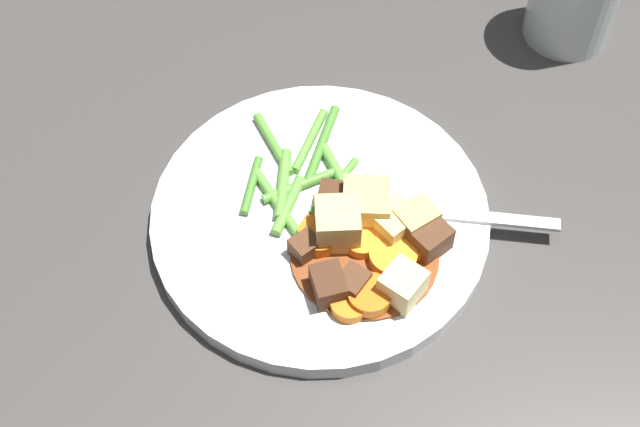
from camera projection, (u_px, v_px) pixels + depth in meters
name	position (u px, v px, depth m)	size (l,w,h in m)	color
ground_plane	(320.00, 225.00, 0.73)	(3.00, 3.00, 0.00)	#423F3D
dinner_plate	(320.00, 219.00, 0.72)	(0.26, 0.26, 0.02)	white
stew_sauce	(365.00, 254.00, 0.69)	(0.11, 0.11, 0.00)	brown
carrot_slice_0	(393.00, 257.00, 0.69)	(0.04, 0.04, 0.01)	orange
carrot_slice_1	(362.00, 241.00, 0.69)	(0.03, 0.03, 0.01)	orange
carrot_slice_2	(408.00, 244.00, 0.69)	(0.03, 0.03, 0.01)	orange
carrot_slice_3	(370.00, 296.00, 0.67)	(0.03, 0.03, 0.01)	orange
carrot_slice_4	(319.00, 237.00, 0.69)	(0.03, 0.03, 0.01)	orange
carrot_slice_5	(350.00, 304.00, 0.67)	(0.03, 0.03, 0.01)	orange
potato_chunk_0	(394.00, 223.00, 0.69)	(0.03, 0.03, 0.02)	#E5CC7A
potato_chunk_1	(366.00, 205.00, 0.70)	(0.03, 0.03, 0.03)	#DBBC6B
potato_chunk_2	(343.00, 222.00, 0.69)	(0.03, 0.03, 0.04)	#E5CC7A
potato_chunk_3	(416.00, 221.00, 0.69)	(0.03, 0.02, 0.03)	#DBBC6B
potato_chunk_4	(402.00, 286.00, 0.66)	(0.03, 0.03, 0.03)	#EAD68C
meat_chunk_0	(428.00, 237.00, 0.69)	(0.03, 0.03, 0.02)	#56331E
meat_chunk_1	(353.00, 283.00, 0.67)	(0.02, 0.02, 0.02)	#56331E
meat_chunk_2	(305.00, 247.00, 0.69)	(0.02, 0.02, 0.02)	#56331E
meat_chunk_3	(333.00, 201.00, 0.71)	(0.03, 0.02, 0.02)	#4C2B19
meat_chunk_4	(329.00, 285.00, 0.67)	(0.02, 0.03, 0.02)	#4C2B19
green_bean_0	(302.00, 184.00, 0.72)	(0.01, 0.01, 0.06)	#599E38
green_bean_1	(280.00, 207.00, 0.71)	(0.01, 0.01, 0.07)	#66AD42
green_bean_2	(278.00, 142.00, 0.75)	(0.01, 0.01, 0.06)	#599E38
green_bean_3	(310.00, 140.00, 0.75)	(0.01, 0.01, 0.06)	#66AD42
green_bean_4	(252.00, 186.00, 0.72)	(0.01, 0.01, 0.05)	#4C8E33
green_bean_5	(341.00, 178.00, 0.73)	(0.01, 0.01, 0.07)	#66AD42
green_bean_6	(288.00, 205.00, 0.71)	(0.01, 0.01, 0.05)	#66AD42
green_bean_7	(283.00, 184.00, 0.72)	(0.01, 0.01, 0.06)	#66AD42
green_bean_8	(322.00, 145.00, 0.75)	(0.01, 0.01, 0.08)	#4C8E33
green_bean_9	(334.00, 186.00, 0.72)	(0.01, 0.01, 0.06)	#599E38
fork	(435.00, 213.00, 0.71)	(0.12, 0.15, 0.00)	silver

